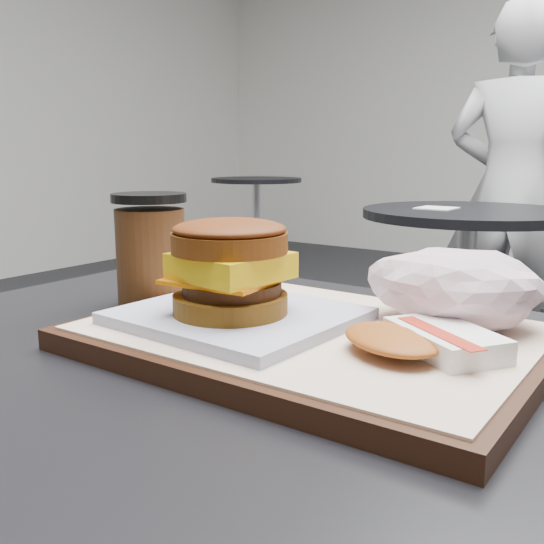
{
  "coord_description": "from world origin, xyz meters",
  "views": [
    {
      "loc": [
        0.28,
        -0.37,
        0.94
      ],
      "look_at": [
        -0.02,
        0.05,
        0.83
      ],
      "focal_mm": 40.0,
      "sensor_mm": 36.0,
      "label": 1
    }
  ],
  "objects_px": {
    "serving_tray": "(311,337)",
    "crumpled_wrapper": "(453,286)",
    "neighbor_table": "(465,268)",
    "patron": "(512,191)",
    "breakfast_sandwich": "(232,279)",
    "hash_brown": "(421,340)",
    "coffee_cup": "(151,253)"
  },
  "relations": [
    {
      "from": "crumpled_wrapper",
      "to": "coffee_cup",
      "type": "height_order",
      "value": "coffee_cup"
    },
    {
      "from": "patron",
      "to": "neighbor_table",
      "type": "bearing_deg",
      "value": 90.46
    },
    {
      "from": "coffee_cup",
      "to": "hash_brown",
      "type": "bearing_deg",
      "value": -6.55
    },
    {
      "from": "coffee_cup",
      "to": "neighbor_table",
      "type": "bearing_deg",
      "value": 95.39
    },
    {
      "from": "coffee_cup",
      "to": "neighbor_table",
      "type": "xyz_separation_m",
      "value": [
        -0.15,
        1.57,
        -0.28
      ]
    },
    {
      "from": "breakfast_sandwich",
      "to": "hash_brown",
      "type": "height_order",
      "value": "breakfast_sandwich"
    },
    {
      "from": "breakfast_sandwich",
      "to": "patron",
      "type": "xyz_separation_m",
      "value": [
        -0.35,
        2.32,
        -0.06
      ]
    },
    {
      "from": "breakfast_sandwich",
      "to": "coffee_cup",
      "type": "xyz_separation_m",
      "value": [
        -0.16,
        0.06,
        0.0
      ]
    },
    {
      "from": "coffee_cup",
      "to": "patron",
      "type": "bearing_deg",
      "value": 94.69
    },
    {
      "from": "hash_brown",
      "to": "coffee_cup",
      "type": "height_order",
      "value": "coffee_cup"
    },
    {
      "from": "hash_brown",
      "to": "coffee_cup",
      "type": "relative_size",
      "value": 1.09
    },
    {
      "from": "serving_tray",
      "to": "neighbor_table",
      "type": "bearing_deg",
      "value": 103.07
    },
    {
      "from": "crumpled_wrapper",
      "to": "neighbor_table",
      "type": "height_order",
      "value": "crumpled_wrapper"
    },
    {
      "from": "serving_tray",
      "to": "patron",
      "type": "xyz_separation_m",
      "value": [
        -0.41,
        2.29,
        -0.01
      ]
    },
    {
      "from": "coffee_cup",
      "to": "patron",
      "type": "relative_size",
      "value": 0.08
    },
    {
      "from": "coffee_cup",
      "to": "serving_tray",
      "type": "bearing_deg",
      "value": -6.28
    },
    {
      "from": "hash_brown",
      "to": "neighbor_table",
      "type": "distance_m",
      "value": 1.69
    },
    {
      "from": "serving_tray",
      "to": "neighbor_table",
      "type": "relative_size",
      "value": 0.51
    },
    {
      "from": "serving_tray",
      "to": "hash_brown",
      "type": "distance_m",
      "value": 0.11
    },
    {
      "from": "serving_tray",
      "to": "hash_brown",
      "type": "relative_size",
      "value": 2.8
    },
    {
      "from": "coffee_cup",
      "to": "crumpled_wrapper",
      "type": "bearing_deg",
      "value": 9.77
    },
    {
      "from": "neighbor_table",
      "to": "patron",
      "type": "bearing_deg",
      "value": 93.09
    },
    {
      "from": "crumpled_wrapper",
      "to": "coffee_cup",
      "type": "relative_size",
      "value": 1.21
    },
    {
      "from": "breakfast_sandwich",
      "to": "neighbor_table",
      "type": "relative_size",
      "value": 0.26
    },
    {
      "from": "serving_tray",
      "to": "breakfast_sandwich",
      "type": "height_order",
      "value": "breakfast_sandwich"
    },
    {
      "from": "hash_brown",
      "to": "crumpled_wrapper",
      "type": "height_order",
      "value": "crumpled_wrapper"
    },
    {
      "from": "breakfast_sandwich",
      "to": "hash_brown",
      "type": "bearing_deg",
      "value": 6.51
    },
    {
      "from": "hash_brown",
      "to": "neighbor_table",
      "type": "height_order",
      "value": "hash_brown"
    },
    {
      "from": "hash_brown",
      "to": "coffee_cup",
      "type": "bearing_deg",
      "value": 173.45
    },
    {
      "from": "serving_tray",
      "to": "crumpled_wrapper",
      "type": "distance_m",
      "value": 0.13
    },
    {
      "from": "patron",
      "to": "serving_tray",
      "type": "bearing_deg",
      "value": 97.47
    },
    {
      "from": "patron",
      "to": "breakfast_sandwich",
      "type": "bearing_deg",
      "value": 95.86
    }
  ]
}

